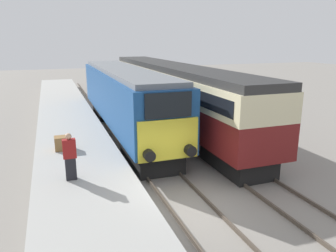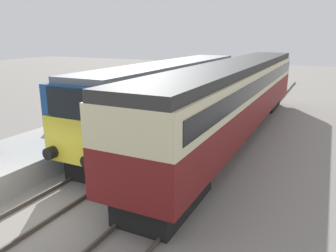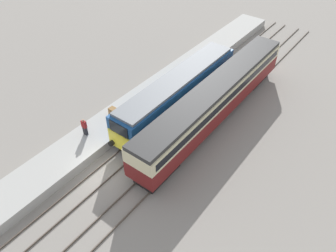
{
  "view_description": "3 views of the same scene",
  "coord_description": "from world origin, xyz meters",
  "px_view_note": "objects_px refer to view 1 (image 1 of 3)",
  "views": [
    {
      "loc": [
        -4.17,
        -9.36,
        5.6
      ],
      "look_at": [
        0.0,
        2.16,
        2.37
      ],
      "focal_mm": 35.0,
      "sensor_mm": 36.0,
      "label": 1
    },
    {
      "loc": [
        7.73,
        -6.03,
        5.37
      ],
      "look_at": [
        1.7,
        6.16,
        1.6
      ],
      "focal_mm": 35.0,
      "sensor_mm": 36.0,
      "label": 2
    },
    {
      "loc": [
        14.33,
        -10.46,
        19.94
      ],
      "look_at": [
        1.7,
        6.16,
        1.6
      ],
      "focal_mm": 35.0,
      "sensor_mm": 36.0,
      "label": 3
    }
  ],
  "objects_px": {
    "passenger_carriage": "(171,88)",
    "person_on_platform": "(70,157)",
    "luggage_crate": "(63,143)",
    "locomotive": "(124,97)"
  },
  "relations": [
    {
      "from": "passenger_carriage",
      "to": "person_on_platform",
      "type": "height_order",
      "value": "passenger_carriage"
    },
    {
      "from": "person_on_platform",
      "to": "luggage_crate",
      "type": "relative_size",
      "value": 2.38
    },
    {
      "from": "person_on_platform",
      "to": "luggage_crate",
      "type": "height_order",
      "value": "person_on_platform"
    },
    {
      "from": "locomotive",
      "to": "passenger_carriage",
      "type": "height_order",
      "value": "passenger_carriage"
    },
    {
      "from": "person_on_platform",
      "to": "locomotive",
      "type": "bearing_deg",
      "value": 65.53
    },
    {
      "from": "passenger_carriage",
      "to": "person_on_platform",
      "type": "xyz_separation_m",
      "value": [
        -7.14,
        -9.24,
        -0.75
      ]
    },
    {
      "from": "locomotive",
      "to": "person_on_platform",
      "type": "bearing_deg",
      "value": -114.47
    },
    {
      "from": "locomotive",
      "to": "person_on_platform",
      "type": "height_order",
      "value": "locomotive"
    },
    {
      "from": "passenger_carriage",
      "to": "person_on_platform",
      "type": "relative_size",
      "value": 12.72
    },
    {
      "from": "person_on_platform",
      "to": "luggage_crate",
      "type": "distance_m",
      "value": 3.48
    }
  ]
}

